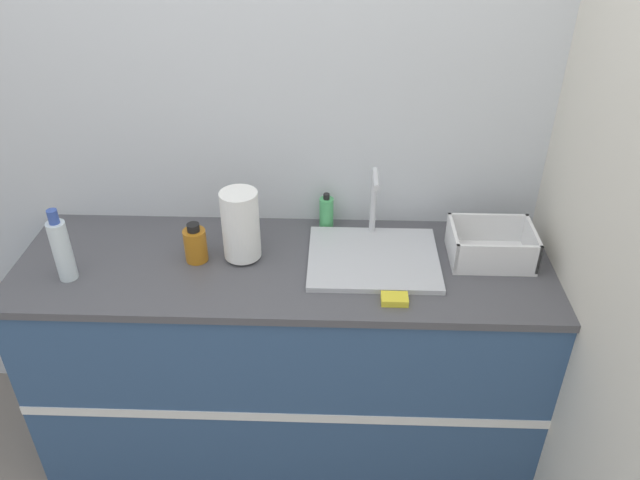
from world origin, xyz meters
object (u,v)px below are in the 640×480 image
object	(u,v)px
bottle_clear	(62,249)
soap_dispenser	(326,212)
dish_rack	(491,248)
bottle_amber	(195,244)
paper_towel_roll	(241,225)
sink	(373,255)

from	to	relation	value
bottle_clear	soap_dispenser	world-z (taller)	bottle_clear
dish_rack	bottle_amber	size ratio (longest dim) A/B	1.96
dish_rack	soap_dispenser	size ratio (longest dim) A/B	2.03
paper_towel_roll	dish_rack	xyz separation A→B (m)	(0.91, 0.02, -0.09)
paper_towel_roll	bottle_amber	world-z (taller)	paper_towel_roll
bottle_clear	soap_dispenser	xyz separation A→B (m)	(0.90, 0.37, -0.06)
bottle_amber	soap_dispenser	size ratio (longest dim) A/B	1.04
sink	soap_dispenser	distance (m)	0.29
dish_rack	bottle_clear	xyz separation A→B (m)	(-1.50, -0.17, 0.08)
dish_rack	bottle_clear	world-z (taller)	bottle_clear
bottle_amber	bottle_clear	xyz separation A→B (m)	(-0.43, -0.13, 0.05)
paper_towel_roll	bottle_clear	xyz separation A→B (m)	(-0.60, -0.15, -0.02)
sink	paper_towel_roll	size ratio (longest dim) A/B	1.76
sink	dish_rack	bearing A→B (deg)	3.35
sink	bottle_amber	bearing A→B (deg)	-178.07
paper_towel_roll	soap_dispenser	distance (m)	0.38
paper_towel_roll	bottle_amber	xyz separation A→B (m)	(-0.17, -0.02, -0.07)
sink	paper_towel_roll	world-z (taller)	sink
paper_towel_roll	dish_rack	world-z (taller)	paper_towel_roll
bottle_amber	soap_dispenser	distance (m)	0.53
bottle_clear	paper_towel_roll	bearing A→B (deg)	13.96
sink	bottle_amber	distance (m)	0.65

